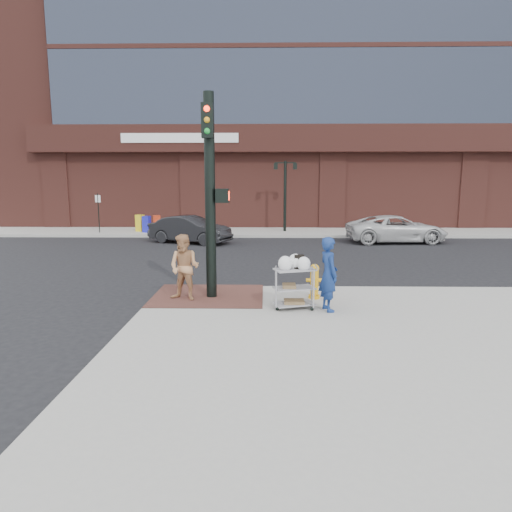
{
  "coord_description": "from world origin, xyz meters",
  "views": [
    {
      "loc": [
        0.85,
        -10.44,
        3.08
      ],
      "look_at": [
        0.63,
        0.52,
        1.25
      ],
      "focal_mm": 32.0,
      "sensor_mm": 36.0,
      "label": 1
    }
  ],
  "objects_px": {
    "minivan_white": "(396,229)",
    "utility_cart": "(294,284)",
    "woman_blue": "(329,274)",
    "pedestrian_tan": "(185,267)",
    "fire_hydrant": "(314,281)",
    "sedan_dark": "(190,229)",
    "traffic_signal_pole": "(211,190)",
    "lamp_post": "(285,188)"
  },
  "relations": [
    {
      "from": "woman_blue",
      "to": "utility_cart",
      "type": "distance_m",
      "value": 0.82
    },
    {
      "from": "woman_blue",
      "to": "fire_hydrant",
      "type": "relative_size",
      "value": 1.93
    },
    {
      "from": "lamp_post",
      "to": "pedestrian_tan",
      "type": "xyz_separation_m",
      "value": [
        -3.12,
        -15.5,
        -1.65
      ]
    },
    {
      "from": "pedestrian_tan",
      "to": "fire_hydrant",
      "type": "relative_size",
      "value": 1.87
    },
    {
      "from": "sedan_dark",
      "to": "minivan_white",
      "type": "distance_m",
      "value": 10.25
    },
    {
      "from": "pedestrian_tan",
      "to": "sedan_dark",
      "type": "xyz_separation_m",
      "value": [
        -1.72,
        11.35,
        -0.29
      ]
    },
    {
      "from": "traffic_signal_pole",
      "to": "fire_hydrant",
      "type": "distance_m",
      "value": 3.4
    },
    {
      "from": "lamp_post",
      "to": "fire_hydrant",
      "type": "relative_size",
      "value": 4.58
    },
    {
      "from": "woman_blue",
      "to": "minivan_white",
      "type": "bearing_deg",
      "value": -37.95
    },
    {
      "from": "traffic_signal_pole",
      "to": "pedestrian_tan",
      "type": "relative_size",
      "value": 3.07
    },
    {
      "from": "utility_cart",
      "to": "fire_hydrant",
      "type": "relative_size",
      "value": 1.44
    },
    {
      "from": "pedestrian_tan",
      "to": "fire_hydrant",
      "type": "distance_m",
      "value": 3.24
    },
    {
      "from": "lamp_post",
      "to": "woman_blue",
      "type": "relative_size",
      "value": 2.37
    },
    {
      "from": "minivan_white",
      "to": "fire_hydrant",
      "type": "distance_m",
      "value": 12.72
    },
    {
      "from": "woman_blue",
      "to": "minivan_white",
      "type": "xyz_separation_m",
      "value": [
        5.11,
        12.64,
        -0.32
      ]
    },
    {
      "from": "lamp_post",
      "to": "fire_hydrant",
      "type": "bearing_deg",
      "value": -89.67
    },
    {
      "from": "utility_cart",
      "to": "fire_hydrant",
      "type": "height_order",
      "value": "utility_cart"
    },
    {
      "from": "minivan_white",
      "to": "fire_hydrant",
      "type": "relative_size",
      "value": 5.57
    },
    {
      "from": "traffic_signal_pole",
      "to": "fire_hydrant",
      "type": "xyz_separation_m",
      "value": [
        2.57,
        -0.08,
        -2.24
      ]
    },
    {
      "from": "sedan_dark",
      "to": "traffic_signal_pole",
      "type": "bearing_deg",
      "value": -145.85
    },
    {
      "from": "traffic_signal_pole",
      "to": "woman_blue",
      "type": "bearing_deg",
      "value": -22.67
    },
    {
      "from": "minivan_white",
      "to": "utility_cart",
      "type": "xyz_separation_m",
      "value": [
        -5.86,
        -12.49,
        0.04
      ]
    },
    {
      "from": "fire_hydrant",
      "to": "woman_blue",
      "type": "bearing_deg",
      "value": -79.74
    },
    {
      "from": "woman_blue",
      "to": "fire_hydrant",
      "type": "bearing_deg",
      "value": -5.68
    },
    {
      "from": "lamp_post",
      "to": "traffic_signal_pole",
      "type": "distance_m",
      "value": 15.43
    },
    {
      "from": "traffic_signal_pole",
      "to": "sedan_dark",
      "type": "relative_size",
      "value": 1.22
    },
    {
      "from": "traffic_signal_pole",
      "to": "pedestrian_tan",
      "type": "bearing_deg",
      "value": -156.75
    },
    {
      "from": "utility_cart",
      "to": "fire_hydrant",
      "type": "bearing_deg",
      "value": 58.87
    },
    {
      "from": "pedestrian_tan",
      "to": "utility_cart",
      "type": "distance_m",
      "value": 2.76
    },
    {
      "from": "woman_blue",
      "to": "utility_cart",
      "type": "bearing_deg",
      "value": 62.74
    },
    {
      "from": "traffic_signal_pole",
      "to": "minivan_white",
      "type": "xyz_separation_m",
      "value": [
        7.87,
        11.49,
        -2.15
      ]
    },
    {
      "from": "pedestrian_tan",
      "to": "minivan_white",
      "type": "relative_size",
      "value": 0.33
    },
    {
      "from": "pedestrian_tan",
      "to": "lamp_post",
      "type": "bearing_deg",
      "value": 96.66
    },
    {
      "from": "lamp_post",
      "to": "sedan_dark",
      "type": "distance_m",
      "value": 6.67
    },
    {
      "from": "lamp_post",
      "to": "woman_blue",
      "type": "xyz_separation_m",
      "value": [
        0.28,
        -16.38,
        -1.62
      ]
    },
    {
      "from": "pedestrian_tan",
      "to": "sedan_dark",
      "type": "relative_size",
      "value": 0.4
    },
    {
      "from": "traffic_signal_pole",
      "to": "utility_cart",
      "type": "relative_size",
      "value": 3.98
    },
    {
      "from": "pedestrian_tan",
      "to": "woman_blue",
      "type": "bearing_deg",
      "value": 3.62
    },
    {
      "from": "woman_blue",
      "to": "fire_hydrant",
      "type": "distance_m",
      "value": 1.16
    },
    {
      "from": "utility_cart",
      "to": "lamp_post",
      "type": "bearing_deg",
      "value": 88.34
    },
    {
      "from": "woman_blue",
      "to": "utility_cart",
      "type": "height_order",
      "value": "woman_blue"
    },
    {
      "from": "lamp_post",
      "to": "sedan_dark",
      "type": "height_order",
      "value": "lamp_post"
    }
  ]
}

